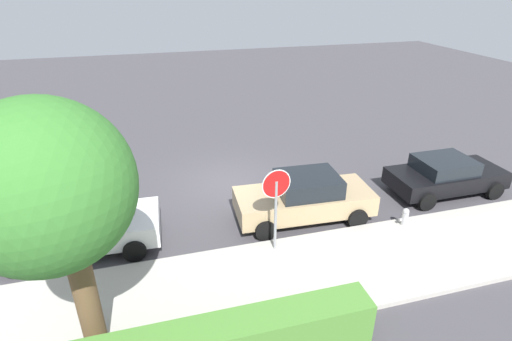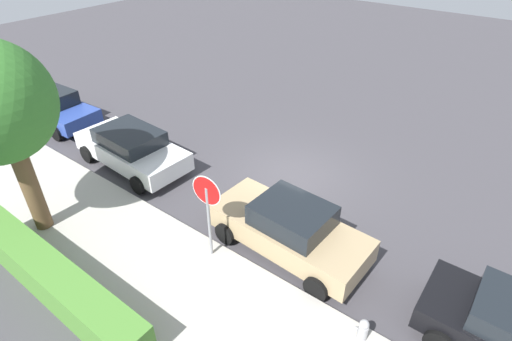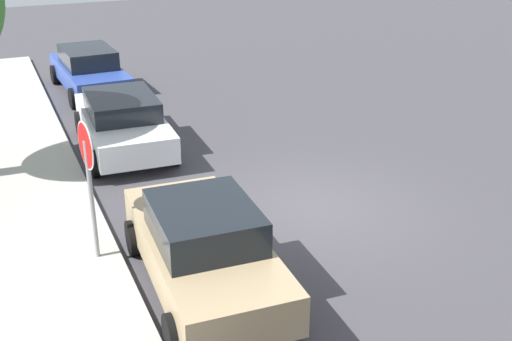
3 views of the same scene
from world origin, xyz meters
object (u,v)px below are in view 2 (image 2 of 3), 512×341
stop_sign (208,204)px  parked_car_blue (51,106)px  fire_hydrant (363,331)px  parked_car_tan (289,228)px  parked_car_white (131,148)px

stop_sign → parked_car_blue: bearing=-9.5°
stop_sign → parked_car_blue: size_ratio=0.56×
parked_car_blue → fire_hydrant: bearing=173.4°
parked_car_tan → parked_car_white: bearing=-1.8°
parked_car_tan → fire_hydrant: bearing=153.4°
parked_car_white → parked_car_blue: bearing=-1.5°
fire_hydrant → parked_car_tan: bearing=-26.6°
parked_car_tan → fire_hydrant: (-2.80, 1.40, -0.41)m
parked_car_white → parked_car_tan: bearing=178.2°
stop_sign → fire_hydrant: bearing=-179.0°
parked_car_blue → fire_hydrant: (-15.16, 1.76, -0.38)m
parked_car_tan → fire_hydrant: size_ratio=6.23×
parked_car_white → stop_sign: bearing=162.4°
parked_car_tan → parked_car_blue: 12.36m
stop_sign → parked_car_tan: stop_sign is taller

